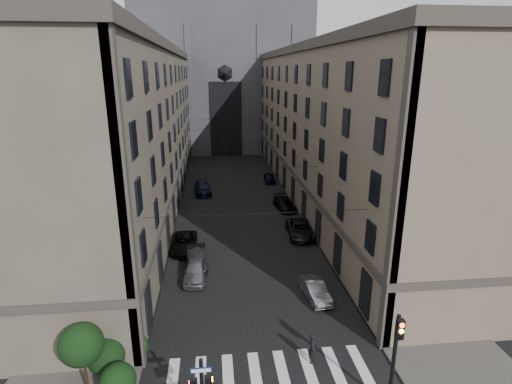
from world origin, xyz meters
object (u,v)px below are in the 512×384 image
object	(u,v)px
car_left_midnear	(197,257)
pedestrian	(313,348)
car_right_near	(315,290)
car_left_near	(196,270)
car_left_midfar	(184,243)
traffic_light_right	(396,351)
car_left_far	(203,188)
car_right_midfar	(284,204)
car_right_midnear	(300,229)
car_right_far	(270,178)
gothic_tower	(223,61)

from	to	relation	value
car_left_midnear	pedestrian	bearing A→B (deg)	-64.96
car_right_near	car_left_midnear	bearing A→B (deg)	138.49
car_left_near	car_left_midfar	bearing A→B (deg)	106.32
traffic_light_right	car_right_near	world-z (taller)	traffic_light_right
car_left_midnear	car_right_near	xyz separation A→B (m)	(8.73, -6.08, -0.11)
car_left_far	car_right_midfar	xyz separation A→B (m)	(9.87, -7.46, -0.06)
car_left_near	car_right_midnear	world-z (taller)	car_left_near
car_left_midnear	car_left_midfar	xyz separation A→B (m)	(-1.27, 3.31, -0.06)
car_left_midnear	car_right_midnear	bearing A→B (deg)	23.81
car_left_near	car_left_far	xyz separation A→B (m)	(0.16, 23.17, -0.00)
car_left_near	car_left_midfar	world-z (taller)	car_left_near
traffic_light_right	car_right_midfar	distance (m)	29.79
car_right_far	car_left_near	bearing A→B (deg)	-107.17
car_left_near	car_left_midnear	xyz separation A→B (m)	(0.02, 2.24, -0.00)
car_left_far	car_right_far	xyz separation A→B (m)	(9.82, 4.75, -0.10)
car_right_midfar	car_right_near	bearing A→B (deg)	-101.52
traffic_light_right	gothic_tower	bearing A→B (deg)	94.38
car_left_midfar	gothic_tower	bearing A→B (deg)	84.11
car_left_midfar	car_right_midfar	distance (m)	15.18
car_left_midfar	pedestrian	size ratio (longest dim) A/B	2.69
gothic_tower	car_right_midfar	size ratio (longest dim) A/B	12.28
gothic_tower	car_right_far	world-z (taller)	gothic_tower
traffic_light_right	car_left_midfar	distance (m)	22.65
car_left_far	car_right_midfar	world-z (taller)	car_left_far
car_left_midfar	car_right_midnear	world-z (taller)	car_right_midnear
gothic_tower	car_right_midnear	bearing A→B (deg)	-83.60
car_right_midnear	car_right_midfar	world-z (taller)	car_right_midnear
car_right_midfar	pedestrian	world-z (taller)	pedestrian
car_right_near	car_right_midnear	size ratio (longest dim) A/B	0.73
car_left_midfar	car_right_midnear	bearing A→B (deg)	9.81
car_right_midnear	car_right_far	world-z (taller)	car_right_midnear
car_right_near	car_right_midfar	distance (m)	19.60
car_left_far	gothic_tower	bearing A→B (deg)	77.99
car_left_midfar	car_right_far	xyz separation A→B (m)	(11.22, 22.37, -0.04)
car_left_midnear	car_right_midfar	distance (m)	16.78
gothic_tower	car_right_far	distance (m)	36.01
car_left_far	car_right_near	world-z (taller)	car_left_far
car_left_far	car_right_midfar	bearing A→B (deg)	-42.42
gothic_tower	car_left_midfar	bearing A→B (deg)	-95.98
car_left_far	pedestrian	xyz separation A→B (m)	(6.78, -33.57, 0.17)
car_right_far	car_right_midfar	bearing A→B (deg)	-87.27
car_left_far	car_left_near	bearing A→B (deg)	-95.73
traffic_light_right	car_right_midnear	bearing A→B (deg)	89.50
traffic_light_right	car_left_midfar	xyz separation A→B (m)	(-11.20, 19.51, -2.61)
car_left_midnear	car_right_near	size ratio (longest dim) A/B	1.17
pedestrian	car_left_midfar	bearing A→B (deg)	46.22
car_left_midfar	car_left_far	size ratio (longest dim) A/B	0.96
gothic_tower	car_right_near	distance (m)	65.36
traffic_light_right	car_left_near	xyz separation A→B (m)	(-9.96, 13.96, -2.54)
car_right_midfar	car_right_midnear	bearing A→B (deg)	-96.97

